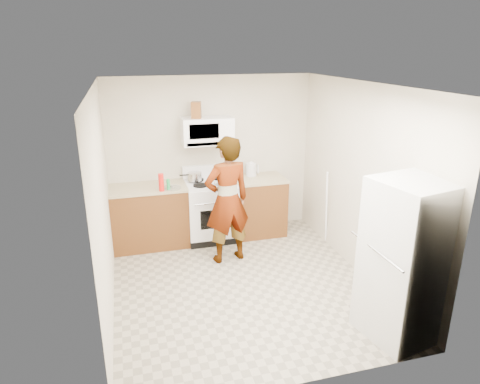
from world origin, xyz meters
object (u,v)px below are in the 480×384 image
object	(u,v)px
microwave	(207,131)
kettle	(251,170)
gas_range	(211,209)
person	(227,200)
saucepan	(195,177)
fridge	(406,261)

from	to	relation	value
microwave	kettle	distance (m)	0.97
gas_range	kettle	distance (m)	0.90
microwave	person	size ratio (longest dim) A/B	0.42
gas_range	microwave	world-z (taller)	microwave
person	microwave	bearing A→B (deg)	-96.02
gas_range	saucepan	world-z (taller)	gas_range
person	fridge	bearing A→B (deg)	111.69
microwave	saucepan	distance (m)	0.72
fridge	kettle	distance (m)	3.10
kettle	saucepan	xyz separation A→B (m)	(-0.92, -0.06, -0.02)
fridge	saucepan	xyz separation A→B (m)	(-1.65, 2.95, 0.16)
fridge	kettle	size ratio (longest dim) A/B	8.40
microwave	fridge	world-z (taller)	microwave
gas_range	kettle	xyz separation A→B (m)	(0.70, 0.15, 0.55)
gas_range	person	distance (m)	0.88
person	fridge	world-z (taller)	person
gas_range	person	bearing A→B (deg)	-84.06
kettle	saucepan	bearing A→B (deg)	169.16
microwave	fridge	distance (m)	3.42
person	kettle	xyz separation A→B (m)	(0.62, 0.92, 0.14)
microwave	gas_range	bearing A→B (deg)	-90.00
saucepan	fridge	bearing A→B (deg)	-60.81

